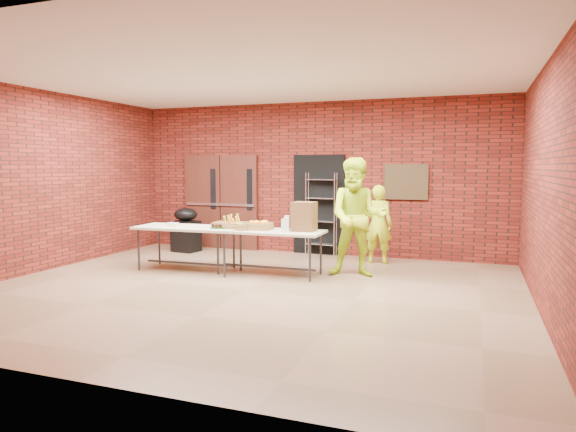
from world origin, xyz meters
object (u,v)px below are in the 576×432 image
(table_right, at_px, (269,234))
(volunteer_woman, at_px, (378,224))
(coffee_dispenser, at_px, (304,216))
(table_left, at_px, (189,230))
(volunteer_man, at_px, (357,217))
(covered_grill, at_px, (186,230))
(wire_rack, at_px, (321,214))

(table_right, bearing_deg, volunteer_woman, 46.35)
(table_right, distance_m, volunteer_woman, 2.28)
(table_right, bearing_deg, coffee_dispenser, 10.41)
(table_left, height_order, table_right, table_left)
(volunteer_woman, bearing_deg, volunteer_man, 82.92)
(table_left, xyz_separation_m, covered_grill, (-1.14, 1.76, -0.24))
(wire_rack, distance_m, table_right, 2.17)
(wire_rack, xyz_separation_m, volunteer_woman, (1.27, -0.49, -0.11))
(volunteer_woman, xyz_separation_m, volunteer_man, (-0.13, -1.26, 0.25))
(volunteer_man, bearing_deg, covered_grill, 155.33)
(volunteer_man, bearing_deg, table_left, -177.34)
(table_left, distance_m, table_right, 1.48)
(covered_grill, xyz_separation_m, volunteer_man, (4.05, -1.20, 0.52))
(wire_rack, height_order, table_right, wire_rack)
(coffee_dispenser, bearing_deg, volunteer_man, 18.47)
(table_left, height_order, covered_grill, covered_grill)
(covered_grill, xyz_separation_m, volunteer_woman, (4.18, 0.06, 0.27))
(covered_grill, bearing_deg, table_left, -47.07)
(volunteer_woman, bearing_deg, table_left, 29.54)
(coffee_dispenser, distance_m, covered_grill, 3.57)
(covered_grill, relative_size, volunteer_woman, 0.64)
(table_left, bearing_deg, volunteer_woman, 28.46)
(table_left, xyz_separation_m, volunteer_woman, (3.04, 1.82, 0.03))
(table_left, distance_m, volunteer_man, 2.98)
(wire_rack, bearing_deg, table_left, -118.31)
(table_right, height_order, volunteer_man, volunteer_man)
(covered_grill, bearing_deg, volunteer_man, -6.57)
(volunteer_woman, height_order, volunteer_man, volunteer_man)
(wire_rack, distance_m, coffee_dispenser, 2.06)
(table_right, distance_m, coffee_dispenser, 0.68)
(table_right, xyz_separation_m, volunteer_man, (1.44, 0.39, 0.30))
(coffee_dispenser, xyz_separation_m, covered_grill, (-3.20, 1.49, -0.53))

